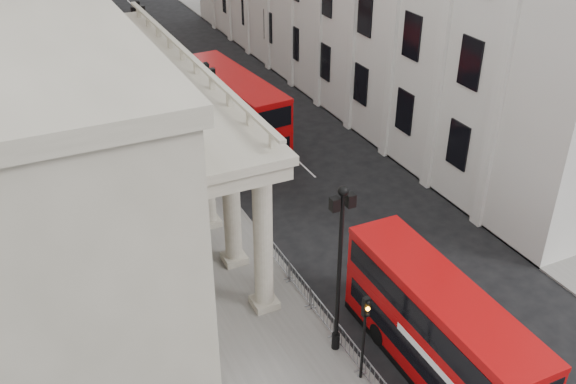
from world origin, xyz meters
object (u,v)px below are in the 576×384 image
(lamp_post_south, at_px, (340,261))
(bus_far, at_px, (235,108))
(bus_near, at_px, (438,329))
(pedestrian_a, at_px, (199,211))
(pedestrian_c, at_px, (208,196))
(pedestrian_b, at_px, (179,194))
(lamp_post_north, at_px, (142,45))
(traffic_light, at_px, (365,324))
(lamp_post_mid, at_px, (209,118))

(lamp_post_south, height_order, bus_far, lamp_post_south)
(bus_near, bearing_deg, pedestrian_a, 109.41)
(pedestrian_a, height_order, pedestrian_c, pedestrian_c)
(bus_near, bearing_deg, pedestrian_b, 108.63)
(lamp_post_south, xyz_separation_m, bus_near, (3.08, -2.94, -2.51))
(pedestrian_c, bearing_deg, pedestrian_b, 142.94)
(lamp_post_north, xyz_separation_m, bus_near, (3.08, -34.94, -2.51))
(bus_far, xyz_separation_m, pedestrian_c, (-5.09, -8.38, -1.59))
(traffic_light, xyz_separation_m, bus_far, (3.81, 23.98, -0.47))
(lamp_post_mid, bearing_deg, bus_far, 56.73)
(bus_far, bearing_deg, lamp_post_south, -105.23)
(lamp_post_north, relative_size, traffic_light, 1.93)
(lamp_post_south, height_order, lamp_post_north, same)
(bus_far, relative_size, pedestrian_b, 6.73)
(lamp_post_south, bearing_deg, pedestrian_b, 100.38)
(traffic_light, height_order, bus_far, bus_far)
(traffic_light, xyz_separation_m, pedestrian_c, (-1.29, 15.60, -2.06))
(bus_near, bearing_deg, traffic_light, 163.39)
(bus_near, distance_m, bus_far, 24.91)
(bus_far, bearing_deg, pedestrian_b, -137.10)
(pedestrian_b, bearing_deg, bus_near, 111.26)
(bus_near, relative_size, bus_far, 0.89)
(lamp_post_mid, bearing_deg, pedestrian_c, -116.11)
(traffic_light, height_order, pedestrian_c, traffic_light)
(lamp_post_north, height_order, pedestrian_a, lamp_post_north)
(bus_far, relative_size, pedestrian_a, 7.21)
(bus_far, xyz_separation_m, pedestrian_a, (-6.07, -9.63, -1.69))
(lamp_post_south, distance_m, pedestrian_b, 15.38)
(lamp_post_mid, distance_m, bus_far, 7.48)
(pedestrian_a, bearing_deg, traffic_light, -66.94)
(lamp_post_north, distance_m, bus_near, 35.16)
(lamp_post_north, relative_size, bus_far, 0.70)
(lamp_post_mid, distance_m, pedestrian_a, 5.82)
(lamp_post_mid, height_order, pedestrian_a, lamp_post_mid)
(lamp_post_north, bearing_deg, bus_near, -84.95)
(lamp_post_north, distance_m, traffic_light, 34.07)
(lamp_post_mid, relative_size, traffic_light, 1.93)
(lamp_post_north, bearing_deg, lamp_post_mid, -90.00)
(traffic_light, relative_size, pedestrian_c, 2.32)
(lamp_post_south, distance_m, lamp_post_north, 32.00)
(pedestrian_a, xyz_separation_m, pedestrian_b, (-0.52, 2.31, 0.06))
(pedestrian_a, bearing_deg, pedestrian_c, 66.39)
(lamp_post_north, height_order, bus_far, lamp_post_north)
(lamp_post_south, relative_size, bus_near, 0.78)
(traffic_light, bearing_deg, bus_near, -17.07)
(bus_near, bearing_deg, lamp_post_north, 95.51)
(lamp_post_south, height_order, bus_near, lamp_post_south)
(lamp_post_mid, relative_size, pedestrian_b, 4.70)
(traffic_light, relative_size, pedestrian_b, 2.43)
(lamp_post_north, xyz_separation_m, pedestrian_c, (-1.19, -18.42, -3.87))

